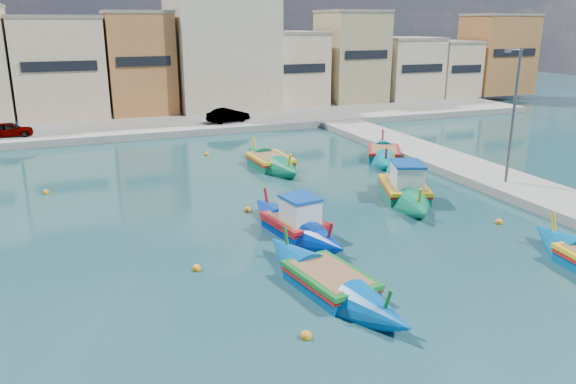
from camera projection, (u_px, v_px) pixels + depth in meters
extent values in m
plane|color=#164241|center=(248.00, 283.00, 20.97)|extent=(160.00, 160.00, 0.00)
cube|color=gray|center=(137.00, 129.00, 49.33)|extent=(80.00, 8.00, 0.60)
cube|color=beige|center=(60.00, 68.00, 52.77)|extent=(7.88, 7.44, 8.99)
cube|color=gray|center=(54.00, 17.00, 51.42)|extent=(8.04, 7.59, 0.30)
cube|color=black|center=(60.00, 66.00, 49.29)|extent=(6.30, 0.10, 0.90)
cube|color=#BC743B|center=(140.00, 64.00, 54.69)|extent=(6.17, 6.13, 9.43)
cube|color=gray|center=(136.00, 12.00, 53.27)|extent=(6.29, 6.26, 0.30)
cube|color=black|center=(144.00, 61.00, 51.78)|extent=(4.93, 0.10, 0.90)
cube|color=tan|center=(214.00, 78.00, 58.52)|extent=(7.31, 7.69, 6.05)
cube|color=gray|center=(212.00, 47.00, 57.60)|extent=(7.46, 7.85, 0.30)
cube|color=black|center=(223.00, 79.00, 54.97)|extent=(5.85, 0.10, 0.90)
cube|color=beige|center=(285.00, 69.00, 60.96)|extent=(7.54, 7.30, 7.41)
cube|color=gray|center=(285.00, 33.00, 59.83)|extent=(7.69, 7.45, 0.30)
cube|color=black|center=(298.00, 69.00, 57.56)|extent=(6.03, 0.10, 0.90)
cube|color=tan|center=(351.00, 57.00, 63.27)|extent=(6.36, 6.97, 9.63)
cube|color=gray|center=(353.00, 11.00, 61.82)|extent=(6.48, 7.11, 0.30)
cube|color=black|center=(367.00, 55.00, 59.99)|extent=(5.09, 0.10, 0.90)
cube|color=beige|center=(406.00, 69.00, 66.13)|extent=(6.63, 6.70, 6.65)
cube|color=gray|center=(407.00, 39.00, 65.11)|extent=(6.76, 6.83, 0.30)
cube|color=black|center=(423.00, 68.00, 63.01)|extent=(5.30, 0.10, 0.90)
cube|color=beige|center=(446.00, 69.00, 68.71)|extent=(5.08, 7.51, 6.20)
cube|color=gray|center=(449.00, 42.00, 67.76)|extent=(5.18, 7.66, 0.30)
cube|color=black|center=(467.00, 69.00, 65.24)|extent=(4.06, 0.10, 0.90)
cube|color=#BC743B|center=(497.00, 55.00, 70.01)|extent=(7.79, 6.00, 9.33)
cube|color=gray|center=(501.00, 15.00, 68.60)|extent=(7.95, 6.12, 0.30)
cube|color=black|center=(515.00, 53.00, 67.16)|extent=(6.23, 0.10, 0.90)
cube|color=beige|center=(221.00, 49.00, 58.12)|extent=(10.00, 10.00, 12.00)
cylinder|color=#595B60|center=(513.00, 121.00, 31.30)|extent=(0.16, 0.16, 8.00)
cylinder|color=#595B60|center=(515.00, 50.00, 30.02)|extent=(1.00, 0.10, 0.10)
cube|color=#595B60|center=(508.00, 51.00, 29.86)|extent=(0.35, 0.15, 0.18)
imported|color=#4C1919|center=(10.00, 129.00, 44.25)|extent=(3.46, 1.62, 1.15)
imported|color=#4C1919|center=(228.00, 115.00, 50.51)|extent=(4.07, 2.26, 1.27)
cube|color=#0B7850|center=(404.00, 193.00, 31.26)|extent=(3.42, 4.38, 1.08)
cone|color=#0B7850|center=(394.00, 176.00, 34.30)|extent=(3.30, 4.08, 2.77)
cone|color=#0B7850|center=(417.00, 210.00, 28.19)|extent=(3.30, 4.08, 2.77)
cube|color=gold|center=(405.00, 185.00, 31.12)|extent=(3.57, 4.61, 0.19)
cube|color=red|center=(404.00, 188.00, 31.18)|extent=(3.54, 4.49, 0.11)
cube|color=olive|center=(405.00, 183.00, 31.10)|extent=(2.99, 3.94, 0.06)
cylinder|color=gold|center=(393.00, 164.00, 34.39)|extent=(0.33, 0.53, 1.18)
cylinder|color=gold|center=(419.00, 199.00, 27.68)|extent=(0.33, 0.53, 1.18)
cube|color=white|center=(407.00, 176.00, 30.39)|extent=(2.12, 2.38, 1.19)
cube|color=#0F47A5|center=(408.00, 164.00, 30.19)|extent=(2.26, 2.54, 0.13)
cube|color=#002DA6|center=(295.00, 228.00, 25.95)|extent=(2.36, 3.33, 0.96)
cone|color=#002DA6|center=(269.00, 212.00, 28.03)|extent=(2.33, 3.11, 2.41)
cone|color=#002DA6|center=(326.00, 245.00, 23.83)|extent=(2.33, 3.11, 2.41)
cube|color=#B21317|center=(295.00, 220.00, 25.83)|extent=(2.47, 3.50, 0.17)
cube|color=red|center=(295.00, 224.00, 25.88)|extent=(2.47, 3.39, 0.10)
cube|color=olive|center=(295.00, 218.00, 25.81)|extent=(2.04, 3.01, 0.06)
cylinder|color=#B21317|center=(266.00, 199.00, 28.06)|extent=(0.20, 0.47, 1.05)
cylinder|color=#B21317|center=(329.00, 234.00, 23.44)|extent=(0.20, 0.47, 1.05)
cube|color=white|center=(300.00, 210.00, 25.28)|extent=(1.57, 1.75, 1.06)
cube|color=#0F47A5|center=(300.00, 198.00, 25.11)|extent=(1.66, 1.87, 0.12)
cube|color=#00819A|center=(384.00, 156.00, 39.79)|extent=(3.47, 4.00, 1.04)
cone|color=#00819A|center=(382.00, 147.00, 42.47)|extent=(3.35, 3.78, 2.62)
cone|color=#00819A|center=(385.00, 165.00, 37.09)|extent=(3.35, 3.78, 2.62)
cube|color=red|center=(384.00, 150.00, 39.66)|extent=(3.64, 4.21, 0.19)
cube|color=#197F33|center=(384.00, 152.00, 39.72)|extent=(3.60, 4.11, 0.10)
cube|color=olive|center=(384.00, 149.00, 39.64)|extent=(3.05, 3.58, 0.06)
cylinder|color=red|center=(383.00, 137.00, 42.53)|extent=(0.36, 0.50, 1.13)
cylinder|color=red|center=(386.00, 156.00, 36.62)|extent=(0.36, 0.50, 1.13)
cube|color=#0A724C|center=(271.00, 164.00, 37.51)|extent=(2.34, 3.41, 1.09)
cone|color=#0A724C|center=(256.00, 155.00, 39.87)|extent=(2.33, 3.20, 2.70)
cone|color=#0A724C|center=(287.00, 173.00, 35.11)|extent=(2.33, 3.20, 2.70)
cube|color=yellow|center=(271.00, 157.00, 37.37)|extent=(2.44, 3.59, 0.20)
cube|color=red|center=(271.00, 160.00, 37.43)|extent=(2.46, 3.47, 0.11)
cube|color=olive|center=(271.00, 156.00, 37.35)|extent=(2.00, 3.09, 0.07)
cylinder|color=yellow|center=(254.00, 144.00, 39.89)|extent=(0.18, 0.52, 1.19)
cylinder|color=yellow|center=(289.00, 163.00, 34.67)|extent=(0.18, 0.52, 1.19)
cube|color=#0055AB|center=(330.00, 285.00, 20.37)|extent=(2.51, 3.69, 1.00)
cone|color=#0055AB|center=(290.00, 257.00, 22.67)|extent=(2.47, 3.42, 2.54)
cone|color=#0055AB|center=(380.00, 318.00, 18.03)|extent=(2.47, 3.42, 2.54)
cube|color=#177726|center=(330.00, 274.00, 20.24)|extent=(2.62, 3.88, 0.18)
cube|color=red|center=(330.00, 279.00, 20.30)|extent=(2.62, 3.76, 0.10)
cube|color=olive|center=(330.00, 272.00, 20.22)|extent=(2.17, 3.33, 0.06)
cylinder|color=#177726|center=(287.00, 240.00, 22.71)|extent=(0.21, 0.49, 1.09)
cylinder|color=#177726|center=(387.00, 303.00, 17.61)|extent=(0.21, 0.49, 1.09)
cone|color=#0062A1|center=(556.00, 243.00, 24.10)|extent=(2.43, 3.23, 2.58)
cylinder|color=yellow|center=(554.00, 226.00, 24.14)|extent=(0.21, 0.51, 1.13)
sphere|color=orange|center=(197.00, 269.00, 21.99)|extent=(0.36, 0.36, 0.36)
sphere|color=orange|center=(248.00, 210.00, 28.77)|extent=(0.36, 0.36, 0.36)
sphere|color=orange|center=(206.00, 155.00, 40.69)|extent=(0.36, 0.36, 0.36)
sphere|color=orange|center=(46.00, 193.00, 31.72)|extent=(0.36, 0.36, 0.36)
sphere|color=orange|center=(499.00, 222.00, 27.05)|extent=(0.36, 0.36, 0.36)
sphere|color=orange|center=(306.00, 336.00, 17.29)|extent=(0.36, 0.36, 0.36)
sphere|color=orange|center=(327.00, 229.00, 26.21)|extent=(0.36, 0.36, 0.36)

